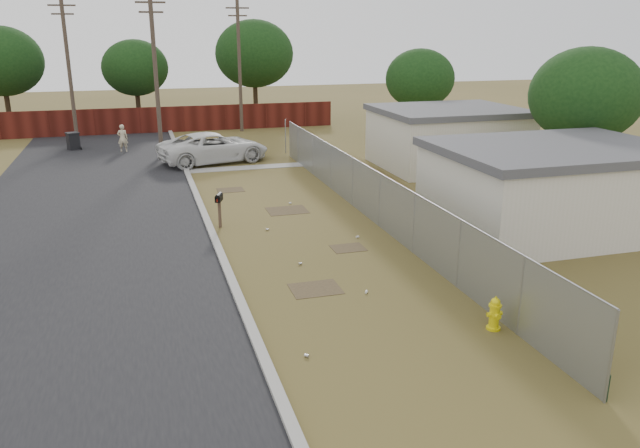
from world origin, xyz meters
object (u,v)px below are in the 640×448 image
object	(u,v)px
pedestrian	(123,138)
trash_bin	(73,141)
fire_hydrant	(495,314)
mailbox	(219,201)
pickup_truck	(214,147)

from	to	relation	value
pedestrian	trash_bin	world-z (taller)	pedestrian
fire_hydrant	mailbox	bearing A→B (deg)	117.64
fire_hydrant	trash_bin	xyz separation A→B (m)	(-11.74, 28.25, 0.14)
mailbox	pickup_truck	distance (m)	12.01
pickup_truck	trash_bin	xyz separation A→B (m)	(-7.74, 6.19, -0.28)
mailbox	pickup_truck	bearing A→B (deg)	83.77
fire_hydrant	mailbox	world-z (taller)	mailbox
fire_hydrant	trash_bin	world-z (taller)	trash_bin
pickup_truck	pedestrian	size ratio (longest dim) A/B	3.62
mailbox	pickup_truck	xyz separation A→B (m)	(1.30, 11.94, -0.20)
pickup_truck	trash_bin	world-z (taller)	pickup_truck
fire_hydrant	mailbox	distance (m)	11.44
pedestrian	trash_bin	size ratio (longest dim) A/B	1.55
fire_hydrant	pickup_truck	xyz separation A→B (m)	(-4.00, 22.06, 0.42)
mailbox	pedestrian	bearing A→B (deg)	102.02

